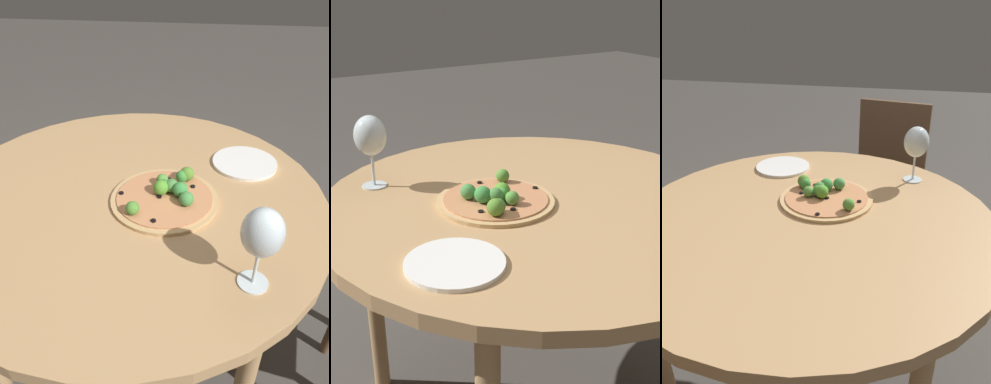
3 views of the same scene
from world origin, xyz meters
TOP-DOWN VIEW (x-y plane):
  - ground_plane at (0.00, 0.00)m, footprint 12.00×12.00m
  - dining_table at (0.00, 0.00)m, footprint 1.13×1.13m
  - chair at (0.93, -0.17)m, footprint 0.47×0.47m
  - pizza at (0.11, -0.02)m, footprint 0.30×0.30m
  - wine_glass at (0.33, -0.30)m, footprint 0.09×0.09m
  - plate_near at (0.34, 0.20)m, footprint 0.21×0.21m

SIDE VIEW (x-z plane):
  - ground_plane at x=0.00m, z-range 0.00..0.00m
  - chair at x=0.93m, z-range 0.05..0.91m
  - dining_table at x=0.00m, z-range 0.30..1.03m
  - plate_near at x=0.34m, z-range 0.73..0.74m
  - pizza at x=0.11m, z-range 0.72..0.77m
  - wine_glass at x=0.33m, z-range 0.77..0.97m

